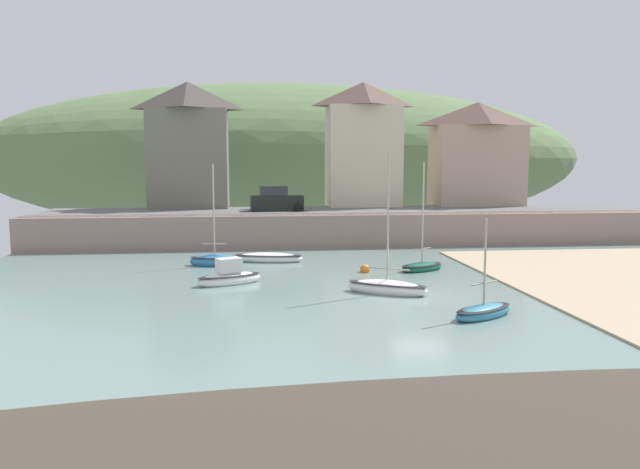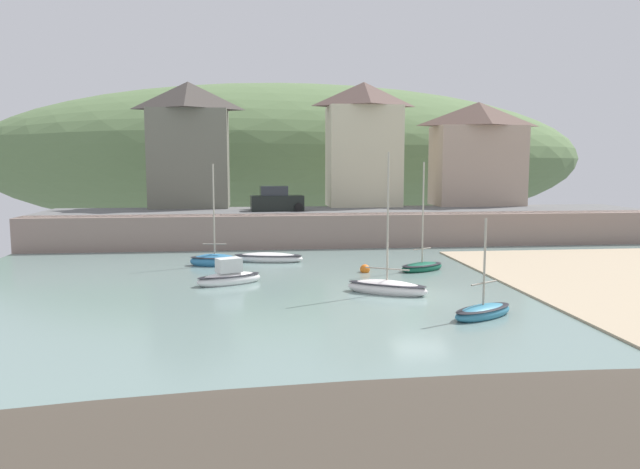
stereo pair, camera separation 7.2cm
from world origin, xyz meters
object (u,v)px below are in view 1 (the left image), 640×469
(rowboat_small_beached, at_px, (229,277))
(sailboat_far_left, at_px, (387,287))
(mooring_buoy, at_px, (365,269))
(sailboat_tall_mast, at_px, (268,258))
(dinghy_open_wooden, at_px, (215,260))
(waterfront_building_left, at_px, (189,144))
(parked_car_near_slipway, at_px, (276,200))
(sailboat_blue_trim, at_px, (483,311))
(waterfront_building_centre, at_px, (363,144))
(waterfront_building_right, at_px, (477,153))
(fishing_boat_green, at_px, (422,266))

(rowboat_small_beached, bearing_deg, sailboat_far_left, -47.27)
(rowboat_small_beached, relative_size, mooring_buoy, 6.35)
(sailboat_tall_mast, relative_size, dinghy_open_wooden, 0.73)
(rowboat_small_beached, bearing_deg, waterfront_building_left, 75.93)
(dinghy_open_wooden, bearing_deg, parked_car_near_slipway, 77.46)
(sailboat_blue_trim, relative_size, sailboat_far_left, 0.60)
(sailboat_tall_mast, distance_m, sailboat_far_left, 11.31)
(waterfront_building_left, xyz_separation_m, waterfront_building_centre, (14.82, 0.00, 0.09))
(sailboat_tall_mast, bearing_deg, waterfront_building_centre, 70.86)
(waterfront_building_left, height_order, mooring_buoy, waterfront_building_left)
(sailboat_far_left, bearing_deg, sailboat_blue_trim, -29.34)
(parked_car_near_slipway, bearing_deg, waterfront_building_right, 10.31)
(waterfront_building_left, bearing_deg, dinghy_open_wooden, -79.27)
(waterfront_building_right, height_order, rowboat_small_beached, waterfront_building_right)
(waterfront_building_right, relative_size, sailboat_blue_trim, 2.19)
(parked_car_near_slipway, height_order, mooring_buoy, parked_car_near_slipway)
(dinghy_open_wooden, xyz_separation_m, parked_car_near_slipway, (4.13, 11.07, 2.89))
(waterfront_building_left, height_order, waterfront_building_centre, waterfront_building_centre)
(waterfront_building_right, distance_m, mooring_buoy, 24.18)
(waterfront_building_centre, relative_size, rowboat_small_beached, 2.95)
(waterfront_building_right, xyz_separation_m, dinghy_open_wooden, (-22.11, -15.57, -6.70))
(fishing_boat_green, bearing_deg, waterfront_building_left, 100.04)
(waterfront_building_centre, height_order, sailboat_blue_trim, waterfront_building_centre)
(sailboat_blue_trim, distance_m, parked_car_near_slipway, 25.87)
(waterfront_building_right, relative_size, parked_car_near_slipway, 2.15)
(rowboat_small_beached, distance_m, dinghy_open_wooden, 5.85)
(waterfront_building_right, distance_m, sailboat_blue_trim, 31.77)
(waterfront_building_left, relative_size, rowboat_small_beached, 2.90)
(waterfront_building_right, xyz_separation_m, mooring_buoy, (-13.55, -18.82, -6.84))
(fishing_boat_green, bearing_deg, rowboat_small_beached, 165.46)
(waterfront_building_centre, height_order, parked_car_near_slipway, waterfront_building_centre)
(rowboat_small_beached, height_order, sailboat_tall_mast, rowboat_small_beached)
(sailboat_blue_trim, xyz_separation_m, sailboat_far_left, (-2.86, 4.71, 0.07))
(rowboat_small_beached, height_order, dinghy_open_wooden, dinghy_open_wooden)
(rowboat_small_beached, bearing_deg, parked_car_near_slipway, 54.94)
(dinghy_open_wooden, bearing_deg, sailboat_far_left, -37.99)
(waterfront_building_right, height_order, parked_car_near_slipway, waterfront_building_right)
(fishing_boat_green, xyz_separation_m, rowboat_small_beached, (-10.84, -2.71, 0.11))
(waterfront_building_left, xyz_separation_m, dinghy_open_wooden, (2.95, -15.57, -7.41))
(sailboat_far_left, bearing_deg, sailboat_tall_mast, 147.64)
(waterfront_building_right, xyz_separation_m, parked_car_near_slipway, (-17.98, -4.50, -3.81))
(waterfront_building_right, height_order, sailboat_blue_trim, waterfront_building_right)
(waterfront_building_centre, bearing_deg, sailboat_blue_trim, -90.87)
(parked_car_near_slipway, bearing_deg, sailboat_far_left, -81.17)
(sailboat_tall_mast, bearing_deg, fishing_boat_green, -13.76)
(waterfront_building_centre, relative_size, sailboat_far_left, 1.56)
(waterfront_building_left, bearing_deg, waterfront_building_centre, 0.00)
(fishing_boat_green, xyz_separation_m, sailboat_blue_trim, (-0.49, -10.53, -0.02))
(fishing_boat_green, relative_size, sailboat_tall_mast, 1.39)
(waterfront_building_centre, height_order, dinghy_open_wooden, waterfront_building_centre)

